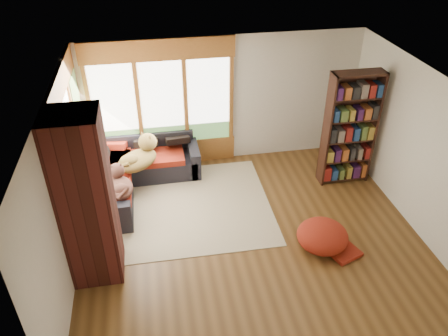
{
  "coord_description": "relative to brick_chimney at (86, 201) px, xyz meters",
  "views": [
    {
      "loc": [
        -1.41,
        -5.3,
        4.89
      ],
      "look_at": [
        -0.33,
        0.64,
        0.95
      ],
      "focal_mm": 35.0,
      "sensor_mm": 36.0,
      "label": 1
    }
  ],
  "objects": [
    {
      "name": "floor",
      "position": [
        2.4,
        0.35,
        -1.3
      ],
      "size": [
        5.5,
        5.5,
        0.0
      ],
      "primitive_type": "plane",
      "color": "#4F3216",
      "rests_on": "ground"
    },
    {
      "name": "ceiling",
      "position": [
        2.4,
        0.35,
        1.3
      ],
      "size": [
        5.5,
        5.5,
        0.0
      ],
      "primitive_type": "plane",
      "color": "white"
    },
    {
      "name": "wall_back",
      "position": [
        2.4,
        2.85,
        0.0
      ],
      "size": [
        5.5,
        0.04,
        2.6
      ],
      "primitive_type": "cube",
      "color": "silver",
      "rests_on": "ground"
    },
    {
      "name": "wall_front",
      "position": [
        2.4,
        -2.15,
        0.0
      ],
      "size": [
        5.5,
        0.04,
        2.6
      ],
      "primitive_type": "cube",
      "color": "silver",
      "rests_on": "ground"
    },
    {
      "name": "wall_left",
      "position": [
        -0.35,
        0.35,
        0.0
      ],
      "size": [
        0.04,
        5.0,
        2.6
      ],
      "primitive_type": "cube",
      "color": "silver",
      "rests_on": "ground"
    },
    {
      "name": "wall_right",
      "position": [
        5.15,
        0.35,
        0.0
      ],
      "size": [
        0.04,
        5.0,
        2.6
      ],
      "primitive_type": "cube",
      "color": "silver",
      "rests_on": "ground"
    },
    {
      "name": "windows_back",
      "position": [
        1.2,
        2.82,
        0.05
      ],
      "size": [
        2.82,
        0.1,
        1.9
      ],
      "color": "#965B26",
      "rests_on": "wall_back"
    },
    {
      "name": "windows_left",
      "position": [
        -0.32,
        1.55,
        0.05
      ],
      "size": [
        0.1,
        2.62,
        1.9
      ],
      "color": "#965B26",
      "rests_on": "wall_left"
    },
    {
      "name": "roller_blind",
      "position": [
        -0.29,
        2.38,
        0.45
      ],
      "size": [
        0.03,
        0.72,
        0.9
      ],
      "primitive_type": "cube",
      "color": "#749F5A",
      "rests_on": "wall_left"
    },
    {
      "name": "brick_chimney",
      "position": [
        0.0,
        0.0,
        0.0
      ],
      "size": [
        0.7,
        0.7,
        2.6
      ],
      "primitive_type": "cube",
      "color": "#471914",
      "rests_on": "ground"
    },
    {
      "name": "sectional_sofa",
      "position": [
        0.45,
        2.05,
        -1.0
      ],
      "size": [
        2.2,
        2.2,
        0.8
      ],
      "rotation": [
        0.0,
        0.0,
        0.08
      ],
      "color": "black",
      "rests_on": "ground"
    },
    {
      "name": "area_rug",
      "position": [
        1.23,
        1.29,
        -1.29
      ],
      "size": [
        3.43,
        2.64,
        0.01
      ],
      "primitive_type": "cube",
      "rotation": [
        0.0,
        0.0,
        -0.01
      ],
      "color": "silver",
      "rests_on": "ground"
    },
    {
      "name": "bookshelf",
      "position": [
        4.54,
        1.62,
        -0.2
      ],
      "size": [
        0.95,
        0.32,
        2.21
      ],
      "color": "#331911",
      "rests_on": "ground"
    },
    {
      "name": "pouf",
      "position": [
        3.45,
        -0.13,
        -1.07
      ],
      "size": [
        0.94,
        0.94,
        0.44
      ],
      "primitive_type": "ellipsoid",
      "rotation": [
        0.0,
        0.0,
        0.18
      ],
      "color": "maroon",
      "rests_on": "area_rug"
    },
    {
      "name": "dog_tan",
      "position": [
        0.69,
        2.03,
        -0.52
      ],
      "size": [
        0.98,
        0.98,
        0.49
      ],
      "rotation": [
        0.0,
        0.0,
        0.78
      ],
      "color": "brown",
      "rests_on": "sectional_sofa"
    },
    {
      "name": "dog_brindle",
      "position": [
        0.33,
        1.27,
        -0.57
      ],
      "size": [
        0.52,
        0.74,
        0.38
      ],
      "rotation": [
        0.0,
        0.0,
        1.73
      ],
      "color": "#3D201B",
      "rests_on": "sectional_sofa"
    },
    {
      "name": "throw_pillows",
      "position": [
        0.48,
        2.2,
        -0.52
      ],
      "size": [
        1.98,
        1.68,
        0.45
      ],
      "color": "black",
      "rests_on": "sectional_sofa"
    }
  ]
}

